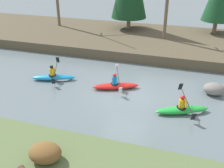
{
  "coord_description": "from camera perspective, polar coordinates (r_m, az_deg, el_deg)",
  "views": [
    {
      "loc": [
        3.18,
        -12.65,
        7.2
      ],
      "look_at": [
        -0.86,
        0.05,
        0.55
      ],
      "focal_mm": 42.0,
      "sensor_mm": 36.0,
      "label": 1
    }
  ],
  "objects": [
    {
      "name": "boulder_midstream",
      "position": [
        15.88,
        21.36,
        -1.02
      ],
      "size": [
        1.21,
        0.95,
        0.68
      ],
      "color": "gray",
      "rests_on": "ground"
    },
    {
      "name": "ground_plane",
      "position": [
        14.89,
        3.08,
        -2.43
      ],
      "size": [
        90.0,
        90.0,
        0.0
      ],
      "primitive_type": "plane",
      "color": "slate"
    },
    {
      "name": "kayaker_lead",
      "position": [
        13.68,
        15.44,
        -5.35
      ],
      "size": [
        2.71,
        1.96,
        1.2
      ],
      "rotation": [
        0.0,
        0.0,
        0.43
      ],
      "color": "green",
      "rests_on": "ground"
    },
    {
      "name": "shrub_clump_third",
      "position": [
        9.62,
        -14.36,
        -14.29
      ],
      "size": [
        1.17,
        0.97,
        0.63
      ],
      "color": "brown",
      "rests_on": "riverbank_near"
    },
    {
      "name": "kayaker_middle",
      "position": [
        15.47,
        0.83,
        -0.3
      ],
      "size": [
        2.72,
        1.98,
        1.2
      ],
      "rotation": [
        0.0,
        0.0,
        0.4
      ],
      "color": "red",
      "rests_on": "ground"
    },
    {
      "name": "kayaker_trailing",
      "position": [
        16.95,
        -12.24,
        1.48
      ],
      "size": [
        2.75,
        2.02,
        1.2
      ],
      "rotation": [
        0.0,
        0.0,
        0.32
      ],
      "color": "#1993D6",
      "rests_on": "ground"
    },
    {
      "name": "bare_tree_mid_upstream",
      "position": [
        22.25,
        12.0,
        17.19
      ],
      "size": [
        3.57,
        3.52,
        6.47
      ],
      "color": "brown",
      "rests_on": "riverbank_far"
    },
    {
      "name": "riverbank_far",
      "position": [
        23.31,
        9.12,
        9.17
      ],
      "size": [
        44.0,
        9.26,
        0.76
      ],
      "color": "brown",
      "rests_on": "ground"
    }
  ]
}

